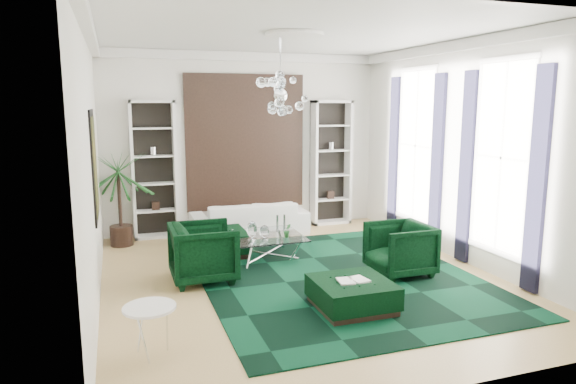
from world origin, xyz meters
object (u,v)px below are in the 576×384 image
object	(u,v)px
ottoman_side	(218,243)
ottoman_front	(352,295)
armchair_left	(204,252)
side_table	(151,332)
armchair_right	(400,249)
coffee_table	(266,247)
sofa	(249,218)
palm	(119,186)

from	to	relation	value
ottoman_side	ottoman_front	xyz separation A→B (m)	(1.22, -3.04, -0.02)
armchair_left	side_table	size ratio (longest dim) A/B	1.73
armchair_right	coffee_table	bearing A→B (deg)	-130.39
side_table	sofa	bearing A→B (deg)	63.72
side_table	palm	world-z (taller)	palm
armchair_left	sofa	bearing A→B (deg)	-28.80
sofa	armchair_right	world-z (taller)	armchair_right
coffee_table	ottoman_side	distance (m)	0.90
armchair_left	ottoman_front	bearing A→B (deg)	-136.47
ottoman_front	palm	bearing A→B (deg)	123.74
side_table	armchair_left	bearing A→B (deg)	66.70
armchair_left	palm	world-z (taller)	palm
ottoman_front	side_table	world-z (taller)	side_table
ottoman_front	side_table	bearing A→B (deg)	-170.34
sofa	palm	world-z (taller)	palm
ottoman_front	palm	world-z (taller)	palm
armchair_left	coffee_table	bearing A→B (deg)	-57.22
ottoman_front	palm	xyz separation A→B (m)	(-2.87, 4.30, 0.98)
ottoman_front	side_table	size ratio (longest dim) A/B	1.73
armchair_right	palm	world-z (taller)	palm
armchair_left	ottoman_side	distance (m)	1.37
sofa	side_table	xyz separation A→B (m)	(-2.34, -4.75, -0.07)
sofa	ottoman_front	size ratio (longest dim) A/B	2.42
sofa	side_table	size ratio (longest dim) A/B	4.18
sofa	armchair_left	size ratio (longest dim) A/B	2.42
armchair_left	palm	bearing A→B (deg)	25.13
ottoman_side	side_table	size ratio (longest dim) A/B	1.73
armchair_right	side_table	bearing A→B (deg)	-69.38
armchair_left	ottoman_front	distance (m)	2.47
sofa	ottoman_front	world-z (taller)	sofa
ottoman_front	armchair_right	bearing A→B (deg)	37.96
armchair_right	coffee_table	size ratio (longest dim) A/B	0.75
ottoman_front	armchair_left	bearing A→B (deg)	133.53
ottoman_front	side_table	distance (m)	2.69
sofa	ottoman_side	xyz separation A→B (m)	(-0.91, -1.26, -0.13)
sofa	ottoman_front	xyz separation A→B (m)	(0.31, -4.30, -0.15)
armchair_right	side_table	world-z (taller)	armchair_right
armchair_left	ottoman_side	world-z (taller)	armchair_left
armchair_right	palm	xyz separation A→B (m)	(-4.22, 3.24, 0.76)
side_table	ottoman_side	bearing A→B (deg)	67.66
ottoman_side	armchair_right	bearing A→B (deg)	-37.66
palm	side_table	bearing A→B (deg)	-87.32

